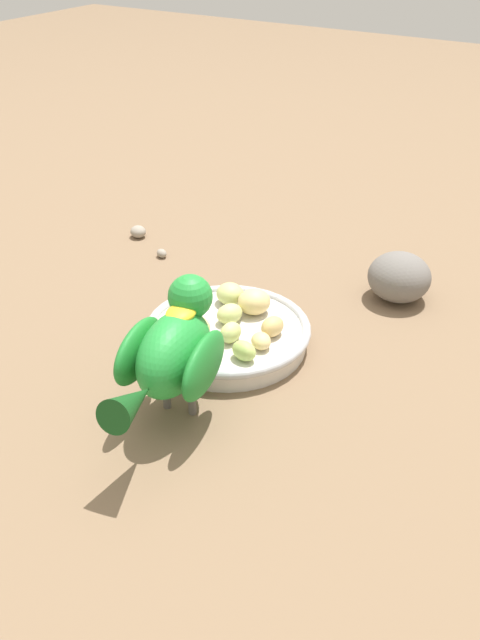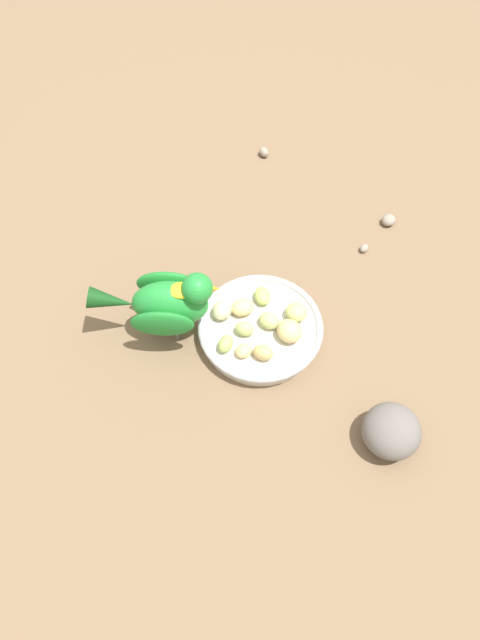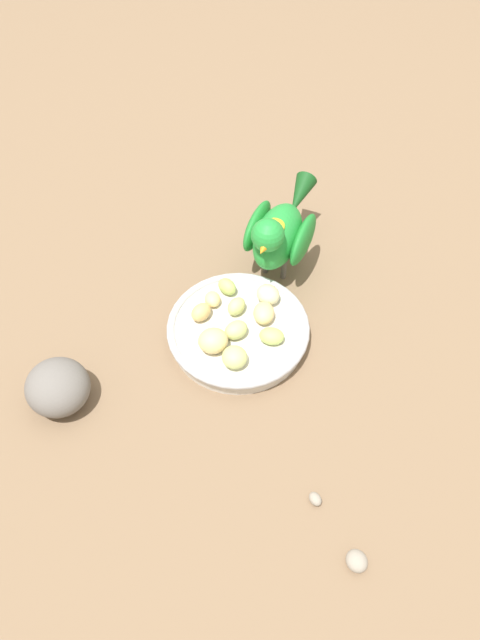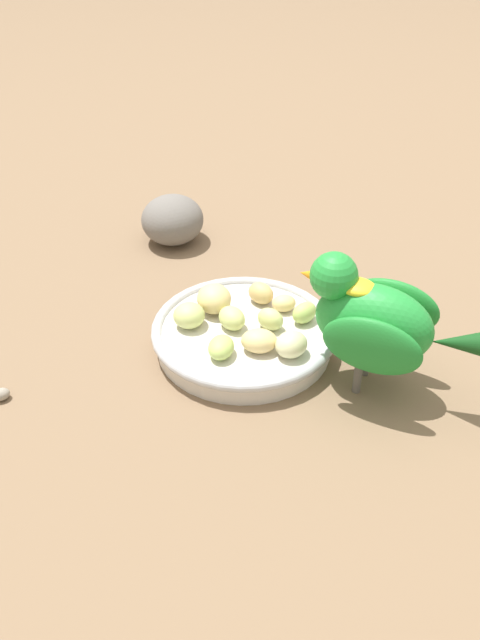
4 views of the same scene
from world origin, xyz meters
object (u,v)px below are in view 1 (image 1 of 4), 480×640
apple_piece_4 (190,312)px  pebble_1 (162,253)px  apple_piece_8 (191,343)px  pebble_2 (138,232)px  apple_piece_1 (231,333)px  apple_piece_2 (272,327)px  apple_piece_7 (261,341)px  apple_piece_5 (244,351)px  rock_large (399,277)px  parrot (172,351)px  apple_piece_6 (230,314)px  apple_piece_0 (198,328)px  apple_piece_9 (251,301)px  apple_piece_3 (230,294)px  feeding_bowl (228,334)px

apple_piece_4 → pebble_1: bearing=-133.5°
apple_piece_8 → pebble_2: apple_piece_8 is taller
apple_piece_1 → apple_piece_8: apple_piece_8 is taller
apple_piece_2 → apple_piece_7: 0.03m
apple_piece_2 → apple_piece_5: bearing=-2.6°
apple_piece_4 → rock_large: 0.28m
rock_large → pebble_1: (0.07, -0.34, -0.03)m
apple_piece_5 → parrot: (0.09, -0.02, 0.05)m
apple_piece_6 → apple_piece_7: apple_piece_6 is taller
apple_piece_0 → apple_piece_1: 0.04m
apple_piece_6 → apple_piece_9: (-0.03, 0.01, 0.00)m
apple_piece_4 → pebble_2: (-0.19, -0.23, -0.02)m
apple_piece_2 → pebble_2: (-0.16, -0.33, -0.03)m
apple_piece_3 → apple_piece_4: 0.06m
feeding_bowl → apple_piece_1: apple_piece_1 is taller
apple_piece_4 → apple_piece_7: bearing=86.2°
apple_piece_5 → rock_large: rock_large is taller
parrot → rock_large: bearing=-28.3°
apple_piece_2 → apple_piece_3: apple_piece_3 is taller
feeding_bowl → rock_large: (-0.21, 0.13, 0.02)m
apple_piece_7 → rock_large: 0.24m
rock_large → pebble_1: 0.34m
apple_piece_5 → apple_piece_2: bearing=177.4°
apple_piece_5 → parrot: size_ratio=0.15×
apple_piece_2 → apple_piece_1: bearing=-43.7°
feeding_bowl → rock_large: 0.25m
apple_piece_6 → apple_piece_1: bearing=34.0°
feeding_bowl → apple_piece_1: 0.03m
pebble_1 → apple_piece_0: bearing=46.8°
feeding_bowl → apple_piece_4: apple_piece_4 is taller
apple_piece_5 → apple_piece_8: 0.06m
parrot → pebble_2: size_ratio=7.71×
apple_piece_2 → pebble_1: apple_piece_2 is taller
apple_piece_4 → parrot: 0.16m
apple_piece_4 → parrot: (0.13, 0.07, 0.05)m
apple_piece_4 → pebble_1: 0.22m
apple_piece_3 → apple_piece_5: apple_piece_3 is taller
apple_piece_4 → pebble_2: apple_piece_4 is taller
apple_piece_6 → apple_piece_8: (0.08, -0.00, 0.00)m
apple_piece_2 → apple_piece_9: bearing=-123.5°
apple_piece_4 → apple_piece_9: (-0.05, 0.05, 0.01)m
apple_piece_3 → parrot: parrot is taller
apple_piece_6 → pebble_1: apple_piece_6 is taller
apple_piece_5 → parrot: parrot is taller
apple_piece_0 → apple_piece_5: size_ratio=1.22×
apple_piece_8 → feeding_bowl: bearing=173.6°
parrot → apple_piece_9: bearing=-5.0°
parrot → pebble_1: (-0.28, -0.23, -0.07)m
apple_piece_1 → apple_piece_9: bearing=-168.5°
pebble_1 → apple_piece_7: bearing=59.0°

